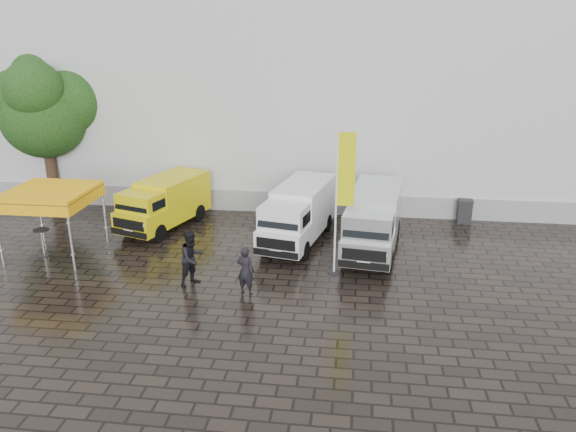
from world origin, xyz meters
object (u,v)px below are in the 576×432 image
canopy_tent (49,194)px  flagpole (342,193)px  person_tent (192,258)px  van_white (298,215)px  person_front (246,271)px  wheelie_bin (465,211)px  van_silver (373,222)px  cocktail_table (43,243)px  van_yellow (164,204)px

canopy_tent → flagpole: 11.16m
flagpole → person_tent: bearing=-162.6°
flagpole → van_white: bearing=122.3°
person_tent → canopy_tent: bearing=107.3°
flagpole → person_front: flagpole is taller
flagpole → person_tent: flagpole is taller
wheelie_bin → person_tent: person_tent is taller
van_silver → cocktail_table: van_silver is taller
van_silver → cocktail_table: 12.97m
cocktail_table → person_tent: 6.77m
van_silver → cocktail_table: bearing=-163.2°
van_white → van_silver: bearing=0.8°
cocktail_table → wheelie_bin: (17.00, 6.09, -0.01)m
van_yellow → flagpole: size_ratio=0.88×
van_yellow → person_tent: bearing=-44.0°
person_front → cocktail_table: bearing=-1.3°
van_yellow → van_silver: size_ratio=0.85×
van_white → wheelie_bin: van_white is taller
van_white → person_front: van_white is taller
van_silver → flagpole: 3.18m
canopy_tent → wheelie_bin: (16.58, 5.84, -1.92)m
van_yellow → flagpole: 8.97m
van_yellow → van_silver: (9.10, -1.52, 0.11)m
van_white → cocktail_table: (-9.73, -2.75, -0.62)m
van_yellow → van_silver: van_silver is taller
wheelie_bin → person_tent: bearing=-138.7°
van_white → person_front: 5.10m
van_silver → canopy_tent: canopy_tent is taller
van_silver → person_front: van_silver is taller
canopy_tent → person_front: (8.09, -2.44, -1.62)m
van_white → van_yellow: bearing=-177.1°
wheelie_bin → van_white: bearing=-150.6°
van_silver → wheelie_bin: van_silver is taller
cocktail_table → person_front: person_front is taller
flagpole → person_front: (-3.05, -2.06, -2.20)m
van_yellow → person_front: (4.83, -5.88, -0.24)m
van_silver → van_yellow: bearing=177.7°
flagpole → wheelie_bin: 8.64m
flagpole → wheelie_bin: size_ratio=5.00×
wheelie_bin → person_front: 11.87m
canopy_tent → person_tent: 6.59m
flagpole → wheelie_bin: flagpole is taller
wheelie_bin → person_tent: (-10.46, -7.80, 0.45)m
van_yellow → van_white: bearing=9.2°
van_white → flagpole: flagpole is taller
van_yellow → person_front: size_ratio=2.79×
canopy_tent → person_front: 8.60m
van_silver → van_white: bearing=176.3°
wheelie_bin → van_yellow: bearing=-165.1°
van_yellow → cocktail_table: bearing=-116.9°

